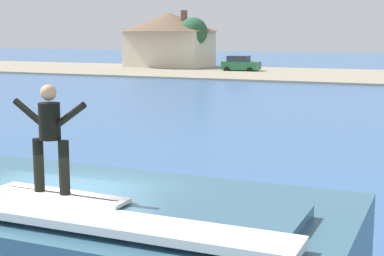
% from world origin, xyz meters
% --- Properties ---
extents(wave_crest, '(9.04, 4.14, 1.87)m').
position_xyz_m(wave_crest, '(0.16, 0.08, 0.88)').
color(wave_crest, '#355C72').
rests_on(wave_crest, ground_plane).
extents(surfboard, '(2.24, 0.53, 0.06)m').
position_xyz_m(surfboard, '(0.42, -0.64, 1.90)').
color(surfboard, white).
rests_on(surfboard, wave_crest).
extents(surfer, '(1.29, 0.32, 1.64)m').
position_xyz_m(surfer, '(0.29, -0.67, 2.85)').
color(surfer, black).
rests_on(surfer, surfboard).
extents(shoreline_bank, '(120.00, 19.82, 0.20)m').
position_xyz_m(shoreline_bank, '(0.00, 52.63, 0.10)').
color(shoreline_bank, gray).
rests_on(shoreline_bank, ground_plane).
extents(car_near_shore, '(4.11, 2.27, 1.86)m').
position_xyz_m(car_near_shore, '(-15.55, 54.55, 0.95)').
color(car_near_shore, '#23663D').
rests_on(car_near_shore, ground_plane).
extents(house_with_chimney, '(12.15, 12.15, 7.09)m').
position_xyz_m(house_with_chimney, '(-26.50, 59.12, 4.06)').
color(house_with_chimney, beige).
rests_on(house_with_chimney, ground_plane).
extents(tree_short_bushy, '(3.46, 3.46, 6.22)m').
position_xyz_m(tree_short_bushy, '(-22.61, 57.61, 4.44)').
color(tree_short_bushy, brown).
rests_on(tree_short_bushy, ground_plane).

